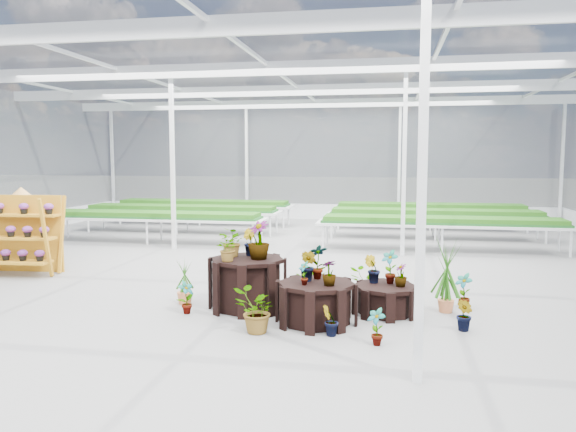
% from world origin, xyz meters
% --- Properties ---
extents(ground_plane, '(24.00, 24.00, 0.00)m').
position_xyz_m(ground_plane, '(0.00, 0.00, 0.00)').
color(ground_plane, gray).
rests_on(ground_plane, ground).
extents(greenhouse_shell, '(18.00, 24.00, 4.50)m').
position_xyz_m(greenhouse_shell, '(0.00, 0.00, 2.25)').
color(greenhouse_shell, white).
rests_on(greenhouse_shell, ground).
extents(steel_frame, '(18.00, 24.00, 4.50)m').
position_xyz_m(steel_frame, '(0.00, 0.00, 2.25)').
color(steel_frame, silver).
rests_on(steel_frame, ground).
extents(nursery_benches, '(16.00, 7.00, 0.84)m').
position_xyz_m(nursery_benches, '(0.00, 7.20, 0.42)').
color(nursery_benches, silver).
rests_on(nursery_benches, ground).
extents(plinth_tall, '(1.36, 1.36, 0.83)m').
position_xyz_m(plinth_tall, '(0.43, -1.45, 0.42)').
color(plinth_tall, black).
rests_on(plinth_tall, ground).
extents(plinth_mid, '(1.20, 1.20, 0.62)m').
position_xyz_m(plinth_mid, '(1.63, -2.05, 0.31)').
color(plinth_mid, black).
rests_on(plinth_mid, ground).
extents(plinth_low, '(1.16, 1.16, 0.46)m').
position_xyz_m(plinth_low, '(2.63, -1.35, 0.23)').
color(plinth_low, black).
rests_on(plinth_low, ground).
extents(shelf_rack, '(1.61, 0.94, 1.65)m').
position_xyz_m(shelf_rack, '(-4.88, 0.28, 0.82)').
color(shelf_rack, '#B37717').
rests_on(shelf_rack, ground).
extents(bird_table, '(0.55, 0.55, 1.81)m').
position_xyz_m(bird_table, '(-5.26, 0.89, 0.91)').
color(bird_table, '#BB8747').
rests_on(bird_table, ground).
extents(nursery_plants, '(4.94, 2.89, 1.45)m').
position_xyz_m(nursery_plants, '(1.48, -1.39, 0.54)').
color(nursery_plants, '#205312').
rests_on(nursery_plants, ground).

